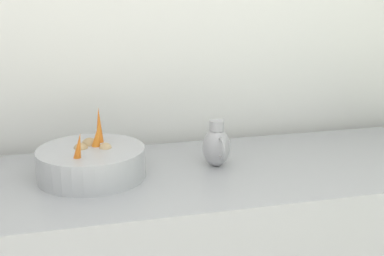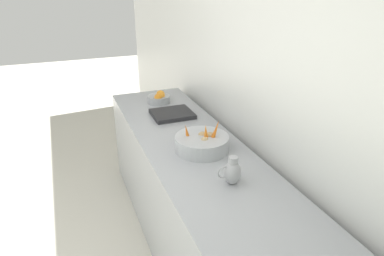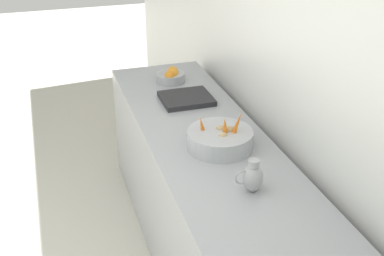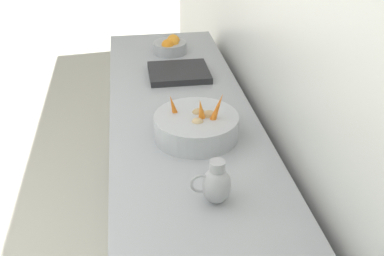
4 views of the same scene
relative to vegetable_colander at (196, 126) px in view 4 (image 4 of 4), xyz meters
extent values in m
cube|color=white|center=(-0.43, 0.59, 0.55)|extent=(0.10, 8.43, 3.00)
cube|color=#9EA0A5|center=(0.03, 0.09, -0.50)|extent=(0.70, 3.04, 0.89)
cylinder|color=#ADAFB5|center=(0.00, 0.00, 0.00)|extent=(0.37, 0.37, 0.10)
torus|color=#ADAFB5|center=(0.00, 0.00, -0.05)|extent=(0.22, 0.22, 0.01)
cone|color=orange|center=(0.10, -0.04, 0.08)|extent=(0.07, 0.06, 0.12)
cone|color=orange|center=(-0.08, 0.04, 0.10)|extent=(0.08, 0.04, 0.16)
cone|color=orange|center=(-0.02, 0.03, 0.09)|extent=(0.07, 0.07, 0.13)
ellipsoid|color=tan|center=(-0.01, -0.03, 0.05)|extent=(0.06, 0.05, 0.04)
ellipsoid|color=tan|center=(-0.06, 0.00, 0.05)|extent=(0.07, 0.06, 0.05)
ellipsoid|color=tan|center=(0.00, 0.05, 0.05)|extent=(0.05, 0.04, 0.04)
cylinder|color=#9EA0A5|center=(0.00, -1.05, -0.02)|extent=(0.21, 0.21, 0.07)
sphere|color=orange|center=(-0.01, -1.03, 0.01)|extent=(0.08, 0.08, 0.08)
sphere|color=orange|center=(-0.02, -1.08, 0.01)|extent=(0.08, 0.08, 0.08)
sphere|color=orange|center=(0.02, -1.00, 0.01)|extent=(0.08, 0.08, 0.08)
ellipsoid|color=#A3A3A8|center=(0.00, 0.45, 0.02)|extent=(0.10, 0.10, 0.14)
cylinder|color=#A3A3A8|center=(0.00, 0.45, 0.10)|extent=(0.05, 0.05, 0.04)
torus|color=#A3A3A8|center=(0.06, 0.45, 0.03)|extent=(0.08, 0.01, 0.08)
cube|color=#232326|center=(-0.01, -0.68, -0.04)|extent=(0.34, 0.30, 0.04)
camera|label=1|loc=(1.70, -0.08, 0.59)|focal=47.46mm
camera|label=2|loc=(0.85, 1.99, 1.07)|focal=32.68mm
camera|label=3|loc=(0.90, 2.33, 1.34)|focal=46.87mm
camera|label=4|loc=(0.28, 1.70, 1.00)|focal=42.46mm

